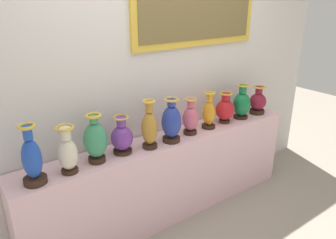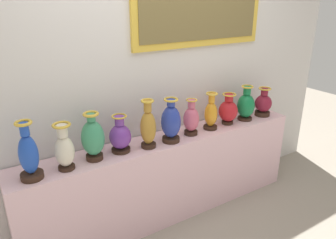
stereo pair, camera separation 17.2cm
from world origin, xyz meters
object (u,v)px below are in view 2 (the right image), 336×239
vase_jade (93,138)px  vase_amber (211,114)px  vase_sapphire (29,155)px  vase_violet (120,136)px  vase_crimson (228,110)px  vase_emerald (246,105)px  vase_ochre (148,127)px  vase_burgundy (263,104)px  vase_rose (191,119)px  vase_cobalt (171,122)px  vase_ivory (64,149)px

vase_jade → vase_amber: (1.17, 0.00, -0.03)m
vase_sapphire → vase_violet: (0.71, 0.06, -0.05)m
vase_crimson → vase_emerald: bearing=-2.1°
vase_ochre → vase_burgundy: 1.41m
vase_burgundy → vase_rose: bearing=180.0°
vase_violet → vase_emerald: (1.39, -0.02, 0.02)m
vase_jade → vase_rose: (0.93, -0.01, -0.03)m
vase_ochre → vase_burgundy: vase_ochre is taller
vase_crimson → vase_emerald: 0.23m
vase_sapphire → vase_jade: size_ratio=1.11×
vase_cobalt → vase_emerald: bearing=2.4°
vase_cobalt → vase_amber: size_ratio=1.10×
vase_emerald → vase_ivory: bearing=-178.9°
vase_amber → vase_crimson: bearing=2.4°
vase_sapphire → vase_ivory: (0.24, 0.00, -0.02)m
vase_crimson → vase_rose: bearing=-178.0°
vase_jade → vase_emerald: 1.63m
vase_sapphire → vase_rose: size_ratio=1.28×
vase_rose → vase_burgundy: size_ratio=1.11×
vase_ochre → vase_amber: size_ratio=1.17×
vase_cobalt → vase_rose: vase_cobalt is taller
vase_jade → vase_ivory: bearing=-171.7°
vase_burgundy → vase_amber: bearing=179.4°
vase_cobalt → vase_ochre: bearing=179.0°
vase_crimson → vase_burgundy: 0.48m
vase_emerald → vase_amber: bearing=-179.9°
vase_cobalt → vase_emerald: size_ratio=1.10×
vase_sapphire → vase_ivory: 0.24m
vase_crimson → vase_ochre: bearing=-177.3°
vase_jade → vase_violet: (0.23, 0.02, -0.05)m
vase_ochre → vase_cobalt: size_ratio=1.06×
vase_ochre → vase_rose: vase_ochre is taller
vase_ivory → vase_crimson: vase_ivory is taller
vase_ivory → vase_rose: size_ratio=1.07×
vase_rose → vase_crimson: 0.47m
vase_rose → vase_sapphire: bearing=-178.7°
vase_violet → vase_amber: bearing=-1.1°
vase_ochre → vase_cobalt: (0.22, -0.00, -0.00)m
vase_violet → vase_ochre: vase_ochre is taller
vase_ivory → vase_rose: vase_ivory is taller
vase_ivory → vase_amber: size_ratio=1.01×
vase_sapphire → vase_violet: vase_sapphire is taller
vase_violet → vase_ivory: bearing=-173.7°
vase_crimson → vase_burgundy: (0.48, -0.02, -0.01)m
vase_cobalt → vase_burgundy: size_ratio=1.29×
vase_jade → vase_burgundy: size_ratio=1.28×
vase_burgundy → vase_violet: bearing=179.1°
vase_violet → vase_burgundy: size_ratio=1.03×
vase_sapphire → vase_violet: 0.71m
vase_ivory → vase_emerald: size_ratio=1.00×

